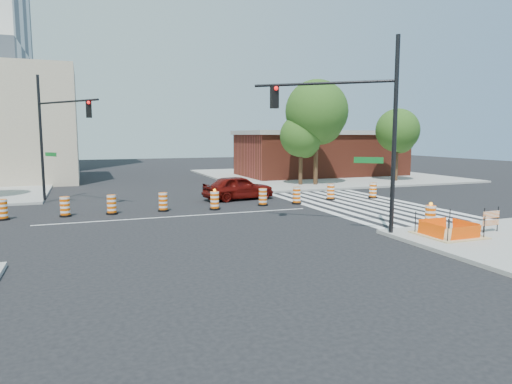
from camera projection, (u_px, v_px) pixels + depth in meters
ground at (181, 216)px, 23.49m from camera, size 120.00×120.00×0.00m
sidewalk_ne at (320, 175)px, 46.51m from camera, size 22.00×22.00×0.15m
crosswalk_east at (362, 205)px, 27.34m from camera, size 6.75×13.50×0.01m
lane_centerline at (181, 216)px, 23.49m from camera, size 14.00×0.12×0.01m
excavation_pit at (448, 234)px, 18.28m from camera, size 2.20×2.20×0.90m
brick_storefront at (321, 153)px, 46.24m from camera, size 16.50×8.50×4.60m
red_coupe at (238, 188)px, 29.49m from camera, size 4.84×2.50×1.57m
signal_pole_se at (353, 118)px, 18.83m from camera, size 4.72×3.93×7.94m
signal_pole_nw at (55, 126)px, 26.84m from camera, size 3.38×4.82×7.61m
pit_drum at (430, 217)px, 19.92m from camera, size 0.56×0.56×1.11m
barricade at (491, 218)px, 18.90m from camera, size 0.89×0.08×1.05m
tree_north_c at (301, 138)px, 36.83m from camera, size 3.45×3.42×5.82m
tree_north_d at (317, 115)px, 36.71m from camera, size 5.06×5.06×8.60m
tree_north_e at (398, 133)px, 40.03m from camera, size 3.81×3.81×6.48m
median_drum_1 at (2, 210)px, 22.40m from camera, size 0.60×0.60×1.02m
median_drum_2 at (65, 207)px, 23.35m from camera, size 0.60×0.60×1.02m
median_drum_3 at (112, 205)px, 24.04m from camera, size 0.60×0.60×1.02m
median_drum_4 at (163, 203)px, 24.99m from camera, size 0.60×0.60×1.02m
median_drum_5 at (215, 201)px, 25.52m from camera, size 0.60×0.60×1.18m
median_drum_6 at (263, 198)px, 27.00m from camera, size 0.60×0.60×1.02m
median_drum_7 at (297, 196)px, 27.66m from camera, size 0.60×0.60×1.02m
median_drum_8 at (331, 192)px, 29.44m from camera, size 0.60×0.60×1.02m
median_drum_9 at (373, 191)px, 30.14m from camera, size 0.60×0.60×1.02m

